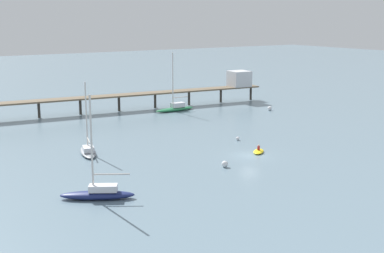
% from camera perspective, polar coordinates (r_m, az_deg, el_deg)
% --- Properties ---
extents(ground_plane, '(400.00, 400.00, 0.00)m').
position_cam_1_polar(ground_plane, '(70.35, 6.29, -3.17)').
color(ground_plane, slate).
extents(pier, '(63.46, 10.24, 6.56)m').
position_cam_1_polar(pier, '(107.58, -1.89, 4.21)').
color(pier, brown).
rests_on(pier, ground_plane).
extents(sailboat_green, '(8.62, 2.12, 11.42)m').
position_cam_1_polar(sailboat_green, '(102.58, -1.82, 2.10)').
color(sailboat_green, '#287F4C').
rests_on(sailboat_green, ground_plane).
extents(sailboat_gray, '(3.86, 7.30, 9.72)m').
position_cam_1_polar(sailboat_gray, '(72.09, -11.24, -2.48)').
color(sailboat_gray, gray).
rests_on(sailboat_gray, ground_plane).
extents(sailboat_navy, '(7.41, 5.44, 10.75)m').
position_cam_1_polar(sailboat_navy, '(54.44, -10.17, -7.05)').
color(sailboat_navy, navy).
rests_on(sailboat_navy, ground_plane).
extents(dinghy_yellow, '(3.09, 2.94, 1.14)m').
position_cam_1_polar(dinghy_yellow, '(71.98, 7.26, -2.68)').
color(dinghy_yellow, yellow).
rests_on(dinghy_yellow, ground_plane).
extents(mooring_buoy_outer, '(0.86, 0.86, 0.86)m').
position_cam_1_polar(mooring_buoy_outer, '(104.27, 8.47, 1.97)').
color(mooring_buoy_outer, silver).
rests_on(mooring_buoy_outer, ground_plane).
extents(mooring_buoy_mid, '(0.54, 0.54, 0.54)m').
position_cam_1_polar(mooring_buoy_mid, '(78.72, 5.01, -1.32)').
color(mooring_buoy_mid, silver).
rests_on(mooring_buoy_mid, ground_plane).
extents(mooring_buoy_inner, '(0.80, 0.80, 0.80)m').
position_cam_1_polar(mooring_buoy_inner, '(64.72, 3.59, -4.10)').
color(mooring_buoy_inner, silver).
rests_on(mooring_buoy_inner, ground_plane).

